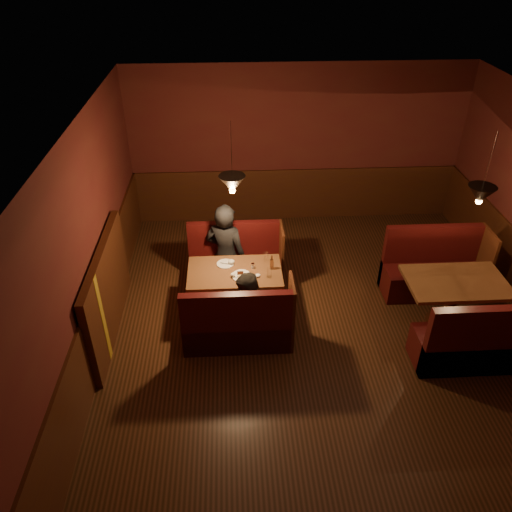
{
  "coord_description": "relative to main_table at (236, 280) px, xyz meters",
  "views": [
    {
      "loc": [
        -1.23,
        -5.02,
        4.75
      ],
      "look_at": [
        -0.9,
        0.71,
        0.95
      ],
      "focal_mm": 35.0,
      "sensor_mm": 36.0,
      "label": 1
    }
  ],
  "objects": [
    {
      "name": "room",
      "position": [
        0.91,
        -0.66,
        0.5
      ],
      "size": [
        6.02,
        7.02,
        2.92
      ],
      "color": "#301C0C",
      "rests_on": "ground"
    },
    {
      "name": "main_bench_near",
      "position": [
        0.02,
        -0.75,
        -0.23
      ],
      "size": [
        1.45,
        0.52,
        0.99
      ],
      "color": "#390C0F",
      "rests_on": "ground"
    },
    {
      "name": "main_bench_far",
      "position": [
        0.02,
        0.75,
        -0.23
      ],
      "size": [
        1.45,
        0.52,
        0.99
      ],
      "color": "#390C0F",
      "rests_on": "ground"
    },
    {
      "name": "diner_a",
      "position": [
        -0.14,
        0.66,
        0.33
      ],
      "size": [
        0.75,
        0.62,
        1.76
      ],
      "primitive_type": "imported",
      "rotation": [
        0.0,
        0.0,
        2.78
      ],
      "color": "black",
      "rests_on": "ground"
    },
    {
      "name": "second_bench_near",
      "position": [
        3.01,
        -1.28,
        -0.21
      ],
      "size": [
        1.49,
        0.56,
        1.06
      ],
      "color": "#390C0F",
      "rests_on": "ground"
    },
    {
      "name": "second_bench_far",
      "position": [
        3.01,
        0.33,
        -0.21
      ],
      "size": [
        1.49,
        0.56,
        1.06
      ],
      "color": "#390C0F",
      "rests_on": "ground"
    },
    {
      "name": "diner_b",
      "position": [
        0.17,
        -0.67,
        0.17
      ],
      "size": [
        0.85,
        0.76,
        1.43
      ],
      "primitive_type": "imported",
      "rotation": [
        0.0,
        0.0,
        -0.38
      ],
      "color": "black",
      "rests_on": "ground"
    },
    {
      "name": "main_table",
      "position": [
        0.0,
        0.0,
        0.0
      ],
      "size": [
        1.32,
        0.8,
        0.93
      ],
      "color": "#55321D",
      "rests_on": "ground"
    },
    {
      "name": "second_table",
      "position": [
        2.98,
        -0.47,
        0.02
      ],
      "size": [
        1.35,
        0.86,
        0.76
      ],
      "color": "#55321D",
      "rests_on": "ground"
    }
  ]
}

